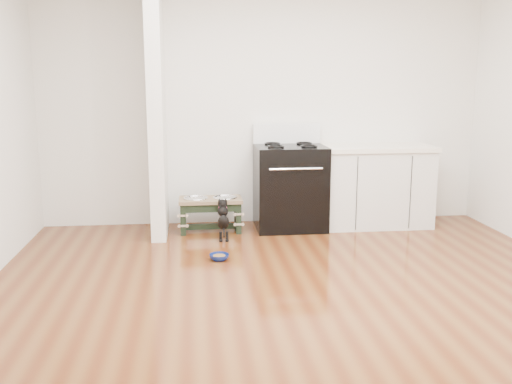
% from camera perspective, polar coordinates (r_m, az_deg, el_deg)
% --- Properties ---
extents(ground, '(5.00, 5.00, 0.00)m').
position_cam_1_polar(ground, '(4.36, 4.91, -10.86)').
color(ground, '#4F230E').
rests_on(ground, ground).
extents(room_shell, '(5.00, 5.00, 5.00)m').
position_cam_1_polar(room_shell, '(4.04, 5.30, 10.93)').
color(room_shell, silver).
rests_on(room_shell, ground).
extents(partition_wall, '(0.15, 0.80, 2.70)m').
position_cam_1_polar(partition_wall, '(6.08, -9.90, 8.36)').
color(partition_wall, silver).
rests_on(partition_wall, ground).
extents(oven_range, '(0.76, 0.69, 1.14)m').
position_cam_1_polar(oven_range, '(6.32, 3.41, 0.65)').
color(oven_range, black).
rests_on(oven_range, ground).
extents(cabinet_run, '(1.24, 0.64, 0.91)m').
position_cam_1_polar(cabinet_run, '(6.58, 11.83, 0.62)').
color(cabinet_run, silver).
rests_on(cabinet_run, ground).
extents(dog_feeder, '(0.68, 0.36, 0.39)m').
position_cam_1_polar(dog_feeder, '(6.20, -4.58, -1.59)').
color(dog_feeder, black).
rests_on(dog_feeder, ground).
extents(puppy, '(0.12, 0.35, 0.41)m').
position_cam_1_polar(puppy, '(5.91, -3.30, -2.60)').
color(puppy, black).
rests_on(puppy, ground).
extents(floor_bowl, '(0.23, 0.23, 0.06)m').
position_cam_1_polar(floor_bowl, '(5.29, -3.71, -6.51)').
color(floor_bowl, navy).
rests_on(floor_bowl, ground).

